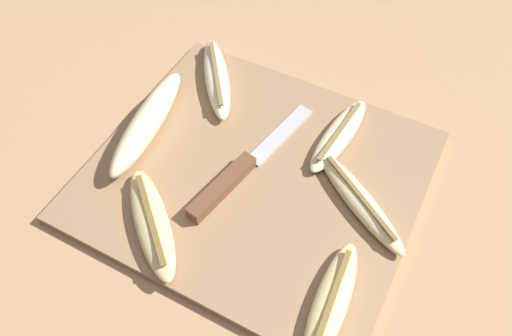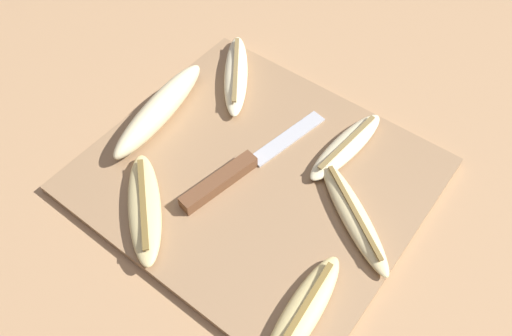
# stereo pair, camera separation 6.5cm
# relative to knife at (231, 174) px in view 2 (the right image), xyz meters

# --- Properties ---
(ground_plane) EXTENTS (4.00, 4.00, 0.00)m
(ground_plane) POSITION_rel_knife_xyz_m (0.02, 0.03, -0.02)
(ground_plane) COLOR tan
(cutting_board) EXTENTS (0.42, 0.38, 0.01)m
(cutting_board) POSITION_rel_knife_xyz_m (0.02, 0.03, -0.01)
(cutting_board) COLOR #997551
(cutting_board) RESTS_ON ground_plane
(knife) EXTENTS (0.07, 0.24, 0.02)m
(knife) POSITION_rel_knife_xyz_m (0.00, 0.00, 0.00)
(knife) COLOR brown
(knife) RESTS_ON cutting_board
(banana_cream_curved) EXTENTS (0.07, 0.21, 0.04)m
(banana_cream_curved) POSITION_rel_knife_xyz_m (-0.15, 0.02, 0.01)
(banana_cream_curved) COLOR beige
(banana_cream_curved) RESTS_ON cutting_board
(banana_golden_short) EXTENTS (0.05, 0.16, 0.02)m
(banana_golden_short) POSITION_rel_knife_xyz_m (0.18, -0.10, 0.00)
(banana_golden_short) COLOR #EDD689
(banana_golden_short) RESTS_ON cutting_board
(banana_spotted_left) EXTENTS (0.15, 0.14, 0.02)m
(banana_spotted_left) POSITION_rel_knife_xyz_m (-0.05, -0.11, 0.00)
(banana_spotted_left) COLOR #DBC684
(banana_spotted_left) RESTS_ON cutting_board
(banana_bright_far) EXTENTS (0.13, 0.16, 0.02)m
(banana_bright_far) POSITION_rel_knife_xyz_m (-0.11, 0.15, 0.00)
(banana_bright_far) COLOR beige
(banana_bright_far) RESTS_ON cutting_board
(banana_pale_long) EXTENTS (0.05, 0.15, 0.02)m
(banana_pale_long) POSITION_rel_knife_xyz_m (0.10, 0.13, 0.00)
(banana_pale_long) COLOR beige
(banana_pale_long) RESTS_ON cutting_board
(banana_ripe_center) EXTENTS (0.16, 0.12, 0.02)m
(banana_ripe_center) POSITION_rel_knife_xyz_m (0.16, 0.04, 0.00)
(banana_ripe_center) COLOR beige
(banana_ripe_center) RESTS_ON cutting_board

